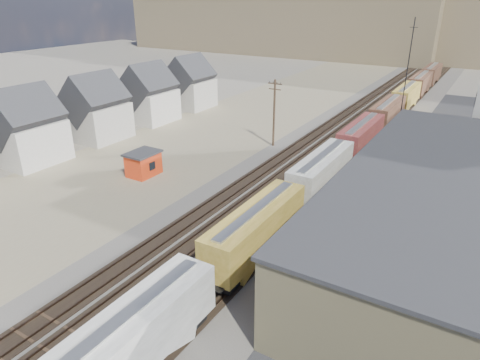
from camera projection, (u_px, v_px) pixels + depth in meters
The scene contains 11 objects.
ground at pixel (97, 346), 27.99m from camera, with size 300.00×300.00×0.00m, color #6B6356.
ballast_bed at pixel (344, 141), 67.23m from camera, with size 18.00×200.00×0.06m, color #4C4742.
dirt_yard at pixel (204, 137), 68.86m from camera, with size 24.00×180.00×0.03m, color #7C6F55.
rail_tracks at pixel (341, 139), 67.45m from camera, with size 11.40×200.00×0.24m.
freight_train at pixel (375, 123), 66.37m from camera, with size 3.00×119.74×4.46m.
warehouse at pixel (419, 203), 39.06m from camera, with size 12.40×40.40×7.25m.
utility_pole_north at pixel (274, 112), 62.87m from camera, with size 2.20×0.32×10.00m.
radio_mast at pixel (406, 76), 68.60m from camera, with size 1.20×0.16×18.00m.
townhouse_row at pixel (64, 121), 61.99m from camera, with size 8.15×68.16×10.47m.
hills_north at pixel (455, 15), 154.08m from camera, with size 265.00×80.00×32.00m.
maintenance_shed at pixel (143, 163), 53.89m from camera, with size 3.28×4.23×3.09m.
Camera 1 is at (19.05, -13.39, 21.18)m, focal length 32.00 mm.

